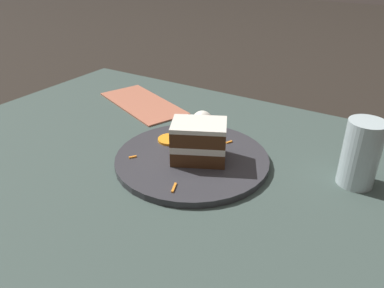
# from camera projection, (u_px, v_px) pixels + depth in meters

# --- Properties ---
(ground_plane) EXTENTS (6.00, 6.00, 0.00)m
(ground_plane) POSITION_uv_depth(u_px,v_px,m) (155.00, 180.00, 0.77)
(ground_plane) COLOR black
(ground_plane) RESTS_ON ground
(dining_table) EXTENTS (1.11, 0.88, 0.04)m
(dining_table) POSITION_uv_depth(u_px,v_px,m) (155.00, 172.00, 0.76)
(dining_table) COLOR #384742
(dining_table) RESTS_ON ground
(plate) EXTENTS (0.31, 0.31, 0.01)m
(plate) POSITION_uv_depth(u_px,v_px,m) (192.00, 159.00, 0.76)
(plate) COLOR #333338
(plate) RESTS_ON dining_table
(cake_slice) EXTENTS (0.13, 0.11, 0.08)m
(cake_slice) POSITION_uv_depth(u_px,v_px,m) (199.00, 141.00, 0.73)
(cake_slice) COLOR #4C2D19
(cake_slice) RESTS_ON plate
(cream_dollop) EXTENTS (0.05, 0.04, 0.05)m
(cream_dollop) POSITION_uv_depth(u_px,v_px,m) (203.00, 122.00, 0.84)
(cream_dollop) COLOR white
(cream_dollop) RESTS_ON plate
(orange_garnish) EXTENTS (0.05, 0.05, 0.01)m
(orange_garnish) POSITION_uv_depth(u_px,v_px,m) (170.00, 139.00, 0.81)
(orange_garnish) COLOR orange
(orange_garnish) RESTS_ON plate
(carrot_shreds_scatter) EXTENTS (0.15, 0.23, 0.00)m
(carrot_shreds_scatter) POSITION_uv_depth(u_px,v_px,m) (190.00, 159.00, 0.74)
(carrot_shreds_scatter) COLOR orange
(carrot_shreds_scatter) RESTS_ON plate
(drinking_glass) EXTENTS (0.07, 0.07, 0.13)m
(drinking_glass) POSITION_uv_depth(u_px,v_px,m) (360.00, 158.00, 0.67)
(drinking_glass) COLOR silver
(drinking_glass) RESTS_ON dining_table
(menu_card) EXTENTS (0.31, 0.22, 0.00)m
(menu_card) POSITION_uv_depth(u_px,v_px,m) (143.00, 103.00, 1.04)
(menu_card) COLOR #B2664C
(menu_card) RESTS_ON dining_table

